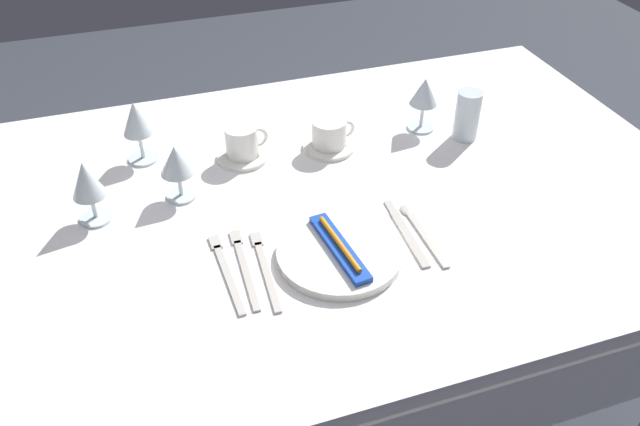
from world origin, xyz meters
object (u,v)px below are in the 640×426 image
Objects in this scene: dinner_knife at (407,234)px; coffee_cup_left at (330,133)px; fork_inner at (244,265)px; coffee_cup_right at (242,141)px; drink_tumbler at (467,118)px; wine_glass_right at (87,182)px; fork_outer at (265,266)px; wine_glass_far at (424,94)px; dinner_plate at (339,254)px; spoon_soup at (418,227)px; wine_glass_left at (176,163)px; fork_salad at (226,270)px; wine_glass_centre at (136,121)px; toothbrush_package at (339,247)px.

coffee_cup_left reaches higher than dinner_knife.
coffee_cup_right is at bearing 77.05° from fork_inner.
wine_glass_right is at bearing -176.90° from drink_tumbler.
drink_tumbler is (0.59, 0.30, 0.05)m from fork_outer.
dinner_plate is at bearing -132.45° from wine_glass_far.
coffee_cup_left is (-0.04, 0.36, 0.04)m from dinner_knife.
wine_glass_left reaches higher than spoon_soup.
dinner_knife is 2.05× the size of coffee_cup_left.
fork_outer is at bearing -152.76° from drink_tumbler.
dinner_plate is 0.55m from drink_tumbler.
wine_glass_far is at bearing 9.17° from wine_glass_left.
spoon_soup is at bearing 22.30° from dinner_knife.
dinner_plate reaches higher than fork_salad.
wine_glass_left is 0.18m from wine_glass_right.
coffee_cup_left is at bearing 49.73° from fork_inner.
fork_outer is at bearing -179.42° from dinner_knife.
wine_glass_right is 0.82m from wine_glass_far.
coffee_cup_left is 0.57m from wine_glass_right.
dinner_plate reaches higher than dinner_knife.
wine_glass_centre is at bearing 168.92° from drink_tumbler.
fork_inner is 0.34m from dinner_knife.
fork_salad is at bearing 171.68° from dinner_plate.
fork_outer is 0.04m from fork_inner.
dinner_knife is 1.55× the size of wine_glass_right.
fork_outer is at bearing -125.24° from coffee_cup_left.
wine_glass_far is at bearing 8.64° from wine_glass_right.
wine_glass_right is 0.89m from drink_tumbler.
spoon_soup is at bearing 0.16° from fork_salad.
dinner_knife is at bearing -134.13° from drink_tumbler.
fork_inner is at bearing -155.40° from drink_tumbler.
dinner_plate is 1.74× the size of wine_glass_right.
spoon_soup is at bearing -132.07° from drink_tumbler.
coffee_cup_right is 0.72× the size of wine_glass_right.
fork_salad is at bearing 178.14° from dinner_knife.
wine_glass_far is (0.36, 0.40, 0.07)m from toothbrush_package.
wine_glass_right is (-0.44, 0.27, 0.07)m from toothbrush_package.
coffee_cup_right is at bearing -17.06° from wine_glass_centre.
fork_salad is at bearing -177.35° from fork_inner.
coffee_cup_right is (0.12, 0.37, 0.04)m from fork_salad.
fork_outer is 2.24× the size of coffee_cup_right.
wine_glass_right reaches higher than fork_inner.
wine_glass_centre is (-0.44, 0.09, 0.06)m from coffee_cup_left.
wine_glass_far reaches higher than fork_inner.
wine_glass_centre reaches higher than spoon_soup.
fork_salad is 1.84× the size of drink_tumbler.
fork_outer is 1.04× the size of dinner_knife.
toothbrush_package is 0.40m from coffee_cup_left.
fork_inner is 2.26× the size of coffee_cup_right.
fork_salad is at bearing -76.43° from wine_glass_centre.
toothbrush_package reaches higher than spoon_soup.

